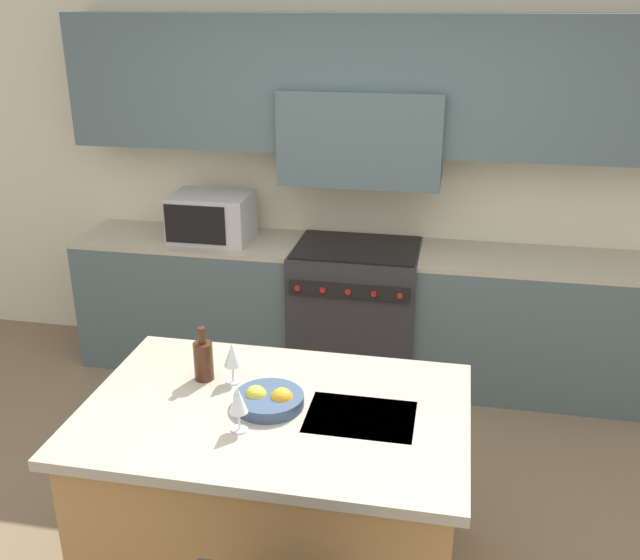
% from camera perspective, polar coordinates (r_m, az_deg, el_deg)
% --- Properties ---
extents(ground_plane, '(10.00, 10.00, 0.00)m').
position_cam_1_polar(ground_plane, '(3.64, -1.85, -21.22)').
color(ground_plane, '#7A664C').
extents(back_cabinetry, '(10.00, 0.46, 2.70)m').
position_cam_1_polar(back_cabinetry, '(4.82, 3.59, 11.17)').
color(back_cabinetry, beige).
rests_on(back_cabinetry, ground_plane).
extents(back_counter, '(3.89, 0.62, 0.93)m').
position_cam_1_polar(back_counter, '(4.93, 2.89, -2.55)').
color(back_counter, '#4C6066').
rests_on(back_counter, ground_plane).
extents(range_stove, '(0.83, 0.70, 0.95)m').
position_cam_1_polar(range_stove, '(4.90, 2.86, -2.56)').
color(range_stove, '#2D2D33').
rests_on(range_stove, ground_plane).
extents(microwave, '(0.54, 0.40, 0.32)m').
position_cam_1_polar(microwave, '(4.94, -8.67, 5.02)').
color(microwave, '#B7B7BC').
rests_on(microwave, back_counter).
extents(kitchen_island, '(1.60, 1.07, 0.89)m').
position_cam_1_polar(kitchen_island, '(3.27, -3.44, -16.76)').
color(kitchen_island, '#B7844C').
rests_on(kitchen_island, ground_plane).
extents(wine_bottle, '(0.09, 0.09, 0.25)m').
position_cam_1_polar(wine_bottle, '(3.22, -9.31, -6.30)').
color(wine_bottle, '#422314').
rests_on(wine_bottle, kitchen_island).
extents(wine_glass_near, '(0.07, 0.07, 0.19)m').
position_cam_1_polar(wine_glass_near, '(2.82, -6.56, -9.63)').
color(wine_glass_near, white).
rests_on(wine_glass_near, kitchen_island).
extents(wine_glass_far, '(0.07, 0.07, 0.19)m').
position_cam_1_polar(wine_glass_far, '(3.15, -7.04, -6.04)').
color(wine_glass_far, white).
rests_on(wine_glass_far, kitchen_island).
extents(fruit_bowl, '(0.29, 0.29, 0.10)m').
position_cam_1_polar(fruit_bowl, '(3.01, -4.10, -9.53)').
color(fruit_bowl, '#384C6B').
rests_on(fruit_bowl, kitchen_island).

